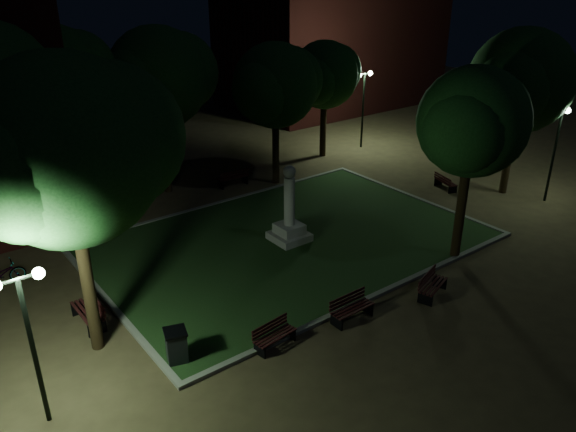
% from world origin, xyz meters
% --- Properties ---
extents(ground, '(80.00, 80.00, 0.00)m').
position_xyz_m(ground, '(0.00, 0.00, 0.00)').
color(ground, brown).
extents(lawn, '(15.00, 10.00, 0.08)m').
position_xyz_m(lawn, '(0.00, 2.00, 0.04)').
color(lawn, '#213E1A').
rests_on(lawn, ground).
extents(lawn_kerb, '(15.40, 10.40, 0.12)m').
position_xyz_m(lawn_kerb, '(0.00, 2.00, 0.06)').
color(lawn_kerb, slate).
rests_on(lawn_kerb, ground).
extents(monument, '(1.40, 1.40, 3.20)m').
position_xyz_m(monument, '(0.00, 2.00, 0.96)').
color(monument, '#A29B94').
rests_on(monument, lawn).
extents(building_far, '(16.00, 10.00, 12.00)m').
position_xyz_m(building_far, '(18.00, 20.00, 6.00)').
color(building_far, '#461411').
rests_on(building_far, ground).
extents(tree_west, '(6.19, 5.05, 8.58)m').
position_xyz_m(tree_west, '(-8.60, -0.05, 6.05)').
color(tree_west, black).
rests_on(tree_west, ground).
extents(tree_north_wl, '(4.72, 3.85, 8.27)m').
position_xyz_m(tree_north_wl, '(-5.90, 9.62, 6.32)').
color(tree_north_wl, black).
rests_on(tree_north_wl, ground).
extents(tree_north_er, '(5.09, 4.15, 7.09)m').
position_xyz_m(tree_north_er, '(3.68, 7.79, 5.00)').
color(tree_north_er, black).
rests_on(tree_north_er, ground).
extents(tree_ne, '(4.65, 3.80, 6.61)m').
position_xyz_m(tree_ne, '(8.53, 9.76, 4.70)').
color(tree_ne, black).
rests_on(tree_ne, ground).
extents(tree_east, '(5.89, 4.81, 7.89)m').
position_xyz_m(tree_east, '(11.84, -0.15, 5.48)').
color(tree_east, black).
rests_on(tree_east, ground).
extents(tree_se, '(4.82, 3.94, 7.31)m').
position_xyz_m(tree_se, '(4.38, -2.94, 5.33)').
color(tree_se, black).
rests_on(tree_se, ground).
extents(tree_far_north, '(5.77, 4.71, 7.95)m').
position_xyz_m(tree_far_north, '(-1.30, 10.07, 5.59)').
color(tree_far_north, black).
rests_on(tree_far_north, ground).
extents(lamppost_sw, '(1.18, 0.28, 4.18)m').
position_xyz_m(lamppost_sw, '(-10.74, -2.15, 2.95)').
color(lamppost_sw, black).
rests_on(lamppost_sw, ground).
extents(lamppost_se, '(1.18, 0.28, 4.45)m').
position_xyz_m(lamppost_se, '(12.37, -1.99, 3.11)').
color(lamppost_se, black).
rests_on(lamppost_se, ground).
extents(lamppost_ne, '(1.18, 0.28, 4.59)m').
position_xyz_m(lamppost_ne, '(11.42, 9.59, 3.20)').
color(lamppost_ne, black).
rests_on(lamppost_ne, ground).
extents(bench_near_left, '(1.52, 0.55, 0.83)m').
position_xyz_m(bench_near_left, '(-1.78, -3.53, 0.39)').
color(bench_near_left, black).
rests_on(bench_near_left, ground).
extents(bench_near_right, '(1.57, 0.95, 0.82)m').
position_xyz_m(bench_near_right, '(1.37, -4.17, 0.38)').
color(bench_near_right, black).
rests_on(bench_near_right, ground).
extents(bench_west_near, '(1.43, 0.64, 0.76)m').
position_xyz_m(bench_west_near, '(-4.54, -3.16, 0.36)').
color(bench_west_near, black).
rests_on(bench_west_near, ground).
extents(bench_left_side, '(0.61, 1.66, 0.91)m').
position_xyz_m(bench_left_side, '(-8.45, 1.29, 0.43)').
color(bench_left_side, black).
rests_on(bench_left_side, ground).
extents(bench_right_side, '(0.84, 1.45, 0.75)m').
position_xyz_m(bench_right_side, '(9.76, 1.89, 0.35)').
color(bench_right_side, black).
rests_on(bench_right_side, ground).
extents(bench_far_side, '(1.63, 0.67, 0.87)m').
position_xyz_m(bench_far_side, '(1.57, 8.73, 0.41)').
color(bench_far_side, black).
rests_on(bench_far_side, ground).
extents(trash_bin, '(0.77, 0.77, 1.06)m').
position_xyz_m(trash_bin, '(-7.16, -2.09, 0.54)').
color(trash_bin, black).
rests_on(trash_bin, ground).
extents(bicycle, '(1.70, 0.64, 0.89)m').
position_xyz_m(bicycle, '(-10.15, 5.40, 0.44)').
color(bicycle, black).
rests_on(bicycle, ground).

